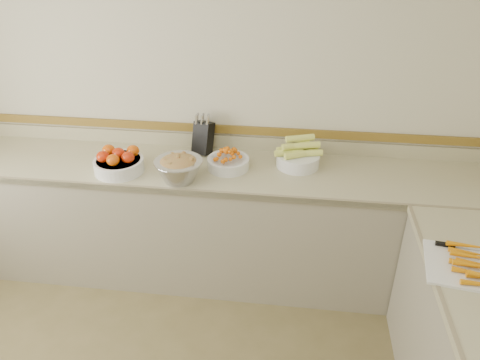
# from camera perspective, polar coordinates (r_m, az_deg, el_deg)

# --- Properties ---
(back_wall) EXTENTS (4.00, 0.00, 4.00)m
(back_wall) POSITION_cam_1_polar(r_m,az_deg,el_deg) (3.33, -4.61, 10.37)
(back_wall) COLOR beige
(back_wall) RESTS_ON ground_plane
(counter_back) EXTENTS (4.00, 0.65, 1.08)m
(counter_back) POSITION_cam_1_polar(r_m,az_deg,el_deg) (3.43, -5.12, -4.92)
(counter_back) COLOR tan
(counter_back) RESTS_ON ground_plane
(knife_block) EXTENTS (0.17, 0.18, 0.30)m
(knife_block) POSITION_cam_1_polar(r_m,az_deg,el_deg) (3.34, -4.52, 5.28)
(knife_block) COLOR black
(knife_block) RESTS_ON counter_back
(tomato_bowl) EXTENTS (0.33, 0.33, 0.16)m
(tomato_bowl) POSITION_cam_1_polar(r_m,az_deg,el_deg) (3.20, -14.58, 2.11)
(tomato_bowl) COLOR white
(tomato_bowl) RESTS_ON counter_back
(cherry_tomato_bowl) EXTENTS (0.28, 0.28, 0.15)m
(cherry_tomato_bowl) POSITION_cam_1_polar(r_m,az_deg,el_deg) (3.14, -1.44, 2.31)
(cherry_tomato_bowl) COLOR white
(cherry_tomato_bowl) RESTS_ON counter_back
(corn_bowl) EXTENTS (0.33, 0.29, 0.22)m
(corn_bowl) POSITION_cam_1_polar(r_m,az_deg,el_deg) (3.19, 7.10, 2.86)
(corn_bowl) COLOR white
(corn_bowl) RESTS_ON counter_back
(rhubarb_bowl) EXTENTS (0.31, 0.31, 0.17)m
(rhubarb_bowl) POSITION_cam_1_polar(r_m,az_deg,el_deg) (3.00, -7.49, 1.45)
(rhubarb_bowl) COLOR #B2B2BA
(rhubarb_bowl) RESTS_ON counter_back
(cutting_board) EXTENTS (0.49, 0.40, 0.06)m
(cutting_board) POSITION_cam_1_polar(r_m,az_deg,el_deg) (2.55, 26.59, -9.39)
(cutting_board) COLOR white
(cutting_board) RESTS_ON counter_right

